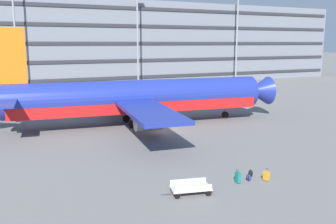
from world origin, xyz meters
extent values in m
plane|color=slate|center=(0.00, 0.00, 0.00)|extent=(600.00, 600.00, 0.00)
cube|color=slate|center=(0.00, 50.10, 9.63)|extent=(141.34, 14.00, 19.27)
cube|color=#2D2D33|center=(0.00, 42.99, 1.93)|extent=(139.92, 0.24, 0.70)
cube|color=#2D2D33|center=(0.00, 42.99, 5.78)|extent=(139.92, 0.24, 0.70)
cube|color=#2D2D33|center=(0.00, 42.99, 9.63)|extent=(139.92, 0.24, 0.70)
cube|color=#2D2D33|center=(0.00, 42.99, 13.49)|extent=(139.92, 0.24, 0.70)
cube|color=#2D2D33|center=(0.00, 42.99, 17.34)|extent=(139.92, 0.24, 0.70)
cylinder|color=navy|center=(-1.65, 3.77, 3.42)|extent=(30.71, 7.34, 3.95)
cube|color=red|center=(-1.65, 3.77, 2.33)|extent=(29.49, 7.12, 1.26)
cone|color=navy|center=(14.56, 1.94, 3.42)|extent=(3.56, 4.08, 3.75)
cube|color=orange|center=(-16.19, 5.42, 8.35)|extent=(4.75, 0.89, 5.92)
cube|color=navy|center=(-15.37, 9.10, 3.91)|extent=(2.45, 6.09, 0.20)
cube|color=navy|center=(-16.21, 1.64, 3.91)|extent=(2.45, 6.09, 0.20)
cube|color=navy|center=(-1.71, 12.20, 3.12)|extent=(5.81, 13.20, 0.36)
cube|color=navy|center=(-3.59, -4.43, 3.12)|extent=(5.81, 13.20, 0.36)
cylinder|color=#9E9EA3|center=(-1.47, 9.86, 1.74)|extent=(3.05, 2.47, 2.17)
cylinder|color=#9E9EA3|center=(-2.83, -2.20, 1.74)|extent=(3.05, 2.47, 2.17)
cylinder|color=black|center=(9.85, 2.48, 0.45)|extent=(0.93, 0.45, 0.90)
cylinder|color=slate|center=(9.85, 2.48, 1.17)|extent=(0.20, 0.20, 1.45)
cylinder|color=black|center=(-2.67, 5.58, 0.45)|extent=(0.93, 0.45, 0.90)
cylinder|color=slate|center=(-2.67, 5.58, 1.17)|extent=(0.20, 0.20, 1.45)
cylinder|color=black|center=(-3.05, 2.24, 0.45)|extent=(0.93, 0.45, 0.90)
cylinder|color=slate|center=(-3.05, 2.24, 1.17)|extent=(0.20, 0.20, 1.45)
cylinder|color=gray|center=(-13.19, 39.04, 12.85)|extent=(0.36, 0.36, 25.70)
cylinder|color=gray|center=(11.28, 39.04, 10.66)|extent=(0.36, 0.36, 21.33)
cylinder|color=gray|center=(37.11, 39.04, 12.62)|extent=(0.36, 0.36, 25.24)
cube|color=orange|center=(0.12, -17.51, 0.37)|extent=(0.36, 0.46, 0.64)
cylinder|color=#333338|center=(0.23, -17.59, 0.78)|extent=(0.02, 0.02, 0.19)
cylinder|color=#333338|center=(0.17, -17.38, 0.78)|extent=(0.02, 0.02, 0.19)
cube|color=black|center=(0.20, -17.49, 0.88)|extent=(0.08, 0.22, 0.02)
cylinder|color=black|center=(0.06, -17.69, 0.03)|extent=(0.05, 0.03, 0.05)
cylinder|color=black|center=(-0.03, -17.38, 0.03)|extent=(0.05, 0.03, 0.05)
cylinder|color=black|center=(0.26, -17.63, 0.03)|extent=(0.05, 0.03, 0.05)
cylinder|color=black|center=(0.18, -17.32, 0.03)|extent=(0.05, 0.03, 0.05)
cube|color=#147266|center=(-1.96, -16.98, 0.41)|extent=(0.30, 0.48, 0.72)
cylinder|color=#333338|center=(-2.02, -16.85, 0.86)|extent=(0.02, 0.02, 0.18)
cylinder|color=#333338|center=(-2.05, -17.10, 0.86)|extent=(0.02, 0.02, 0.18)
cube|color=black|center=(-2.03, -16.98, 0.95)|extent=(0.05, 0.25, 0.02)
cylinder|color=black|center=(-1.84, -16.81, 0.03)|extent=(0.05, 0.03, 0.05)
cylinder|color=black|center=(-1.88, -17.18, 0.03)|extent=(0.05, 0.03, 0.05)
cylinder|color=black|center=(-2.04, -16.79, 0.03)|extent=(0.05, 0.03, 0.05)
cylinder|color=black|center=(-2.08, -17.16, 0.03)|extent=(0.05, 0.03, 0.05)
ellipsoid|color=navy|center=(-1.02, -16.99, 0.23)|extent=(0.29, 0.39, 0.46)
ellipsoid|color=navy|center=(-0.91, -16.97, 0.16)|extent=(0.15, 0.26, 0.21)
torus|color=black|center=(-1.05, -16.99, 0.47)|extent=(0.02, 0.08, 0.08)
cube|color=black|center=(-1.14, -16.91, 0.23)|extent=(0.03, 0.04, 0.39)
cube|color=black|center=(-1.11, -17.10, 0.23)|extent=(0.03, 0.04, 0.39)
ellipsoid|color=black|center=(-0.37, -16.37, 0.26)|extent=(0.38, 0.42, 0.52)
ellipsoid|color=black|center=(-0.28, -16.31, 0.18)|extent=(0.22, 0.27, 0.23)
torus|color=black|center=(-0.41, -16.38, 0.53)|extent=(0.05, 0.08, 0.08)
cube|color=black|center=(-0.52, -16.34, 0.26)|extent=(0.04, 0.04, 0.44)
cube|color=black|center=(-0.42, -16.50, 0.26)|extent=(0.04, 0.04, 0.44)
cube|color=#B7B7BC|center=(-5.90, -17.31, 0.42)|extent=(2.82, 1.83, 0.12)
cylinder|color=#4C4C51|center=(-7.52, -16.96, 0.18)|extent=(0.69, 0.20, 0.05)
cube|color=#B7B7BC|center=(-6.04, -17.91, 0.62)|extent=(2.42, 0.57, 0.40)
cube|color=#B7B7BC|center=(-5.77, -16.71, 0.62)|extent=(2.42, 0.57, 0.40)
cylinder|color=black|center=(-7.04, -17.63, 0.18)|extent=(0.37, 0.17, 0.36)
cylinder|color=black|center=(-6.80, -16.55, 0.18)|extent=(0.37, 0.17, 0.36)
cylinder|color=black|center=(-5.01, -18.07, 0.18)|extent=(0.37, 0.17, 0.36)
cylinder|color=black|center=(-4.77, -16.99, 0.18)|extent=(0.37, 0.17, 0.36)
camera|label=1|loc=(-16.74, -37.25, 9.70)|focal=39.39mm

